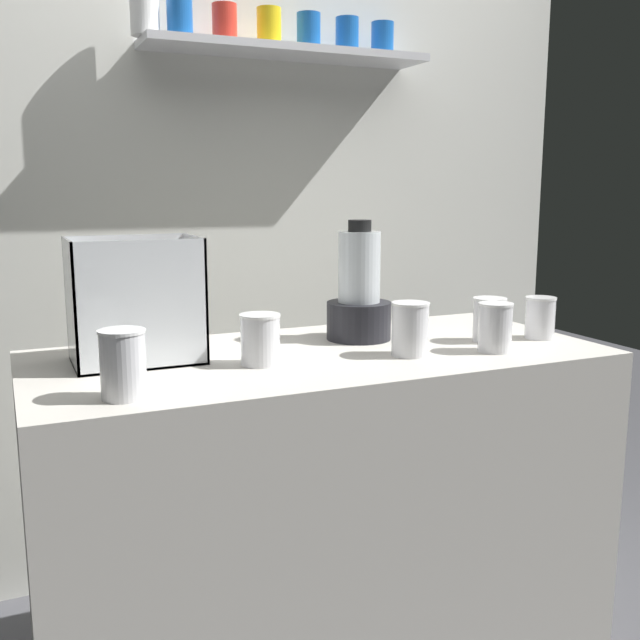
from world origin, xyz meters
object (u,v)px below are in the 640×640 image
(juice_cup_mango_left, at_px, (260,343))
(juice_cup_beet_rightmost, at_px, (540,320))
(juice_cup_beet_far_left, at_px, (123,368))
(blender_pitcher, at_px, (359,296))
(carrot_display_bin, at_px, (137,324))
(juice_cup_orange_middle, at_px, (410,332))
(juice_cup_carrot_right, at_px, (495,330))
(juice_cup_mango_far_right, at_px, (489,322))

(juice_cup_mango_left, distance_m, juice_cup_beet_rightmost, 0.78)
(juice_cup_beet_far_left, distance_m, juice_cup_mango_left, 0.36)
(blender_pitcher, bearing_deg, carrot_display_bin, -178.06)
(juice_cup_orange_middle, relative_size, juice_cup_beet_rightmost, 1.16)
(juice_cup_carrot_right, bearing_deg, juice_cup_beet_rightmost, 21.43)
(juice_cup_mango_left, bearing_deg, blender_pitcher, 26.09)
(carrot_display_bin, height_order, juice_cup_beet_far_left, carrot_display_bin)
(juice_cup_mango_left, bearing_deg, juice_cup_beet_rightmost, -1.72)
(juice_cup_mango_far_right, bearing_deg, juice_cup_mango_left, 179.94)
(juice_cup_mango_left, bearing_deg, carrot_display_bin, 149.99)
(blender_pitcher, xyz_separation_m, juice_cup_mango_left, (-0.33, -0.16, -0.07))
(juice_cup_carrot_right, bearing_deg, juice_cup_orange_middle, 167.60)
(juice_cup_carrot_right, bearing_deg, carrot_display_bin, 163.09)
(juice_cup_carrot_right, height_order, juice_cup_beet_rightmost, juice_cup_carrot_right)
(juice_cup_beet_far_left, bearing_deg, juice_cup_mango_left, 24.82)
(blender_pitcher, relative_size, juice_cup_orange_middle, 2.44)
(juice_cup_mango_left, xyz_separation_m, juice_cup_orange_middle, (0.36, -0.06, 0.01))
(juice_cup_beet_far_left, distance_m, juice_cup_carrot_right, 0.90)
(juice_cup_mango_left, height_order, juice_cup_beet_rightmost, juice_cup_mango_left)
(juice_cup_carrot_right, bearing_deg, juice_cup_mango_left, 169.52)
(blender_pitcher, distance_m, juice_cup_orange_middle, 0.23)
(juice_cup_mango_left, xyz_separation_m, juice_cup_beet_rightmost, (0.78, -0.02, -0.00))
(juice_cup_orange_middle, bearing_deg, juice_cup_mango_far_right, 11.96)
(juice_cup_beet_rightmost, bearing_deg, juice_cup_carrot_right, -158.57)
(juice_cup_mango_far_right, bearing_deg, juice_cup_orange_middle, -168.04)
(carrot_display_bin, distance_m, juice_cup_beet_far_left, 0.31)
(carrot_display_bin, relative_size, juice_cup_mango_far_right, 2.50)
(juice_cup_orange_middle, relative_size, juice_cup_mango_far_right, 1.12)
(blender_pitcher, distance_m, juice_cup_mango_far_right, 0.35)
(juice_cup_mango_left, bearing_deg, juice_cup_carrot_right, -10.48)
(juice_cup_mango_left, distance_m, juice_cup_carrot_right, 0.58)
(juice_cup_beet_far_left, relative_size, juice_cup_beet_rightmost, 1.20)
(juice_cup_beet_far_left, relative_size, juice_cup_carrot_right, 1.11)
(carrot_display_bin, distance_m, juice_cup_carrot_right, 0.86)
(blender_pitcher, height_order, juice_cup_mango_far_right, blender_pitcher)
(juice_cup_mango_left, relative_size, juice_cup_mango_far_right, 1.01)
(juice_cup_orange_middle, height_order, juice_cup_beet_rightmost, juice_cup_orange_middle)
(juice_cup_mango_far_right, bearing_deg, juice_cup_carrot_right, -120.30)
(juice_cup_orange_middle, relative_size, juice_cup_carrot_right, 1.07)
(juice_cup_mango_left, height_order, juice_cup_orange_middle, juice_cup_orange_middle)
(juice_cup_mango_far_right, xyz_separation_m, juice_cup_beet_rightmost, (0.15, -0.02, -0.00))
(juice_cup_orange_middle, bearing_deg, blender_pitcher, 96.36)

